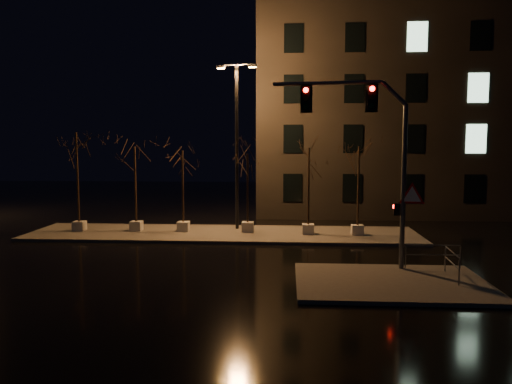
{
  "coord_description": "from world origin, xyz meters",
  "views": [
    {
      "loc": [
        3.67,
        -21.79,
        5.21
      ],
      "look_at": [
        2.09,
        2.73,
        2.8
      ],
      "focal_mm": 35.0,
      "sensor_mm": 36.0,
      "label": 1
    }
  ],
  "objects": [
    {
      "name": "tree_3",
      "position": [
        1.38,
        6.4,
        3.63
      ],
      "size": [
        1.8,
        1.8,
        4.58
      ],
      "color": "#B9B6AD",
      "rests_on": "median"
    },
    {
      "name": "tree_1",
      "position": [
        -5.1,
        6.31,
        3.94
      ],
      "size": [
        1.8,
        1.8,
        4.99
      ],
      "color": "#B9B6AD",
      "rests_on": "median"
    },
    {
      "name": "sidewalk_corner",
      "position": [
        7.5,
        -3.5,
        0.07
      ],
      "size": [
        7.0,
        5.0,
        0.15
      ],
      "primitive_type": "cube",
      "color": "#4B4843",
      "rests_on": "ground"
    },
    {
      "name": "median",
      "position": [
        0.0,
        6.0,
        0.07
      ],
      "size": [
        22.0,
        5.0,
        0.15
      ],
      "primitive_type": "cube",
      "color": "#4B4843",
      "rests_on": "ground"
    },
    {
      "name": "tree_5",
      "position": [
        7.54,
        5.8,
        3.97
      ],
      "size": [
        1.8,
        1.8,
        5.03
      ],
      "color": "#B9B6AD",
      "rests_on": "median"
    },
    {
      "name": "guard_rail_b",
      "position": [
        9.86,
        -2.94,
        0.8
      ],
      "size": [
        0.2,
        2.13,
        1.01
      ],
      "rotation": [
        0.0,
        0.0,
        1.5
      ],
      "color": "#5A5D62",
      "rests_on": "sidewalk_corner"
    },
    {
      "name": "traffic_signal_mast",
      "position": [
        7.07,
        -1.45,
        5.11
      ],
      "size": [
        6.14,
        0.93,
        7.55
      ],
      "rotation": [
        0.0,
        0.0,
        -0.13
      ],
      "color": "#5A5D62",
      "rests_on": "sidewalk_corner"
    },
    {
      "name": "ground",
      "position": [
        0.0,
        0.0,
        0.0
      ],
      "size": [
        90.0,
        90.0,
        0.0
      ],
      "primitive_type": "plane",
      "color": "black",
      "rests_on": "ground"
    },
    {
      "name": "tree_2",
      "position": [
        -2.34,
        6.31,
        3.78
      ],
      "size": [
        1.8,
        1.8,
        4.78
      ],
      "color": "#B9B6AD",
      "rests_on": "median"
    },
    {
      "name": "building",
      "position": [
        14.0,
        18.0,
        7.5
      ],
      "size": [
        25.0,
        12.0,
        15.0
      ],
      "primitive_type": "cube",
      "color": "black",
      "rests_on": "ground"
    },
    {
      "name": "tree_0",
      "position": [
        -8.4,
        6.06,
        4.57
      ],
      "size": [
        1.8,
        1.8,
        5.83
      ],
      "color": "#B9B6AD",
      "rests_on": "median"
    },
    {
      "name": "streetlight_main",
      "position": [
        0.67,
        7.39,
        5.7
      ],
      "size": [
        2.4,
        0.75,
        9.62
      ],
      "rotation": [
        0.0,
        0.0,
        -0.21
      ],
      "color": "black",
      "rests_on": "median"
    },
    {
      "name": "guard_rail_a",
      "position": [
        9.57,
        -1.5,
        0.78
      ],
      "size": [
        2.24,
        0.1,
        0.97
      ],
      "rotation": [
        0.0,
        0.0,
        0.02
      ],
      "color": "#5A5D62",
      "rests_on": "sidewalk_corner"
    },
    {
      "name": "tree_4",
      "position": [
        4.82,
        5.88,
        3.89
      ],
      "size": [
        1.8,
        1.8,
        4.93
      ],
      "color": "#B9B6AD",
      "rests_on": "median"
    }
  ]
}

